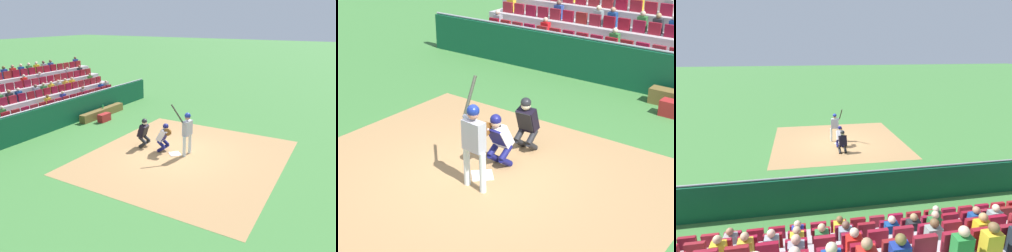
% 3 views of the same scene
% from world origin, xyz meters
% --- Properties ---
extents(ground_plane, '(160.00, 160.00, 0.00)m').
position_xyz_m(ground_plane, '(0.00, 0.00, 0.00)').
color(ground_plane, '#3D7536').
extents(infield_dirt_patch, '(7.97, 7.37, 0.01)m').
position_xyz_m(infield_dirt_patch, '(0.00, 0.50, 0.00)').
color(infield_dirt_patch, '#A47A4C').
rests_on(infield_dirt_patch, ground_plane).
extents(home_plate_marker, '(0.62, 0.62, 0.02)m').
position_xyz_m(home_plate_marker, '(0.00, 0.00, 0.02)').
color(home_plate_marker, white).
rests_on(home_plate_marker, infield_dirt_patch).
extents(batter_at_plate, '(0.69, 0.69, 2.15)m').
position_xyz_m(batter_at_plate, '(-0.18, 0.45, 1.11)').
color(batter_at_plate, silver).
rests_on(batter_at_plate, ground_plane).
extents(catcher_crouching, '(0.47, 0.71, 1.26)m').
position_xyz_m(catcher_crouching, '(-0.02, -0.52, 0.71)').
color(catcher_crouching, '#141655').
rests_on(catcher_crouching, ground_plane).
extents(home_plate_umpire, '(0.48, 0.48, 1.31)m').
position_xyz_m(home_plate_umpire, '(-0.04, -1.54, 0.71)').
color(home_plate_umpire, black).
rests_on(home_plate_umpire, ground_plane).
extents(dugout_wall, '(15.25, 0.24, 1.37)m').
position_xyz_m(dugout_wall, '(0.00, -6.72, 0.66)').
color(dugout_wall, '#0D462B').
rests_on(dugout_wall, ground_plane).
extents(dugout_bench, '(3.28, 0.40, 0.44)m').
position_xyz_m(dugout_bench, '(-2.76, -6.17, 0.22)').
color(dugout_bench, brown).
rests_on(dugout_bench, ground_plane).
extents(water_bottle_on_bench, '(0.07, 0.07, 0.20)m').
position_xyz_m(water_bottle_on_bench, '(-2.83, -6.18, 0.54)').
color(water_bottle_on_bench, green).
rests_on(water_bottle_on_bench, dugout_bench).
extents(equipment_duffel_bag, '(0.72, 0.37, 0.43)m').
position_xyz_m(equipment_duffel_bag, '(-2.05, -5.45, 0.21)').
color(equipment_duffel_bag, maroon).
rests_on(equipment_duffel_bag, ground_plane).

